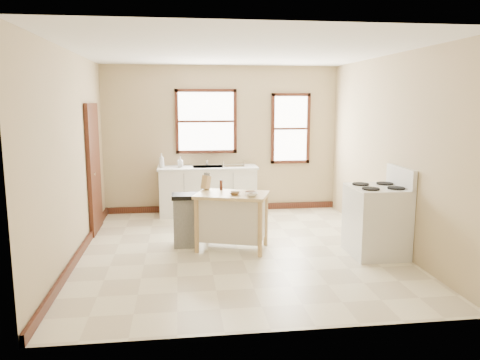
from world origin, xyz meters
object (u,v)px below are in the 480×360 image
pepper_grinder (221,185)px  bowl_a (235,193)px  knife_block (206,183)px  soap_bottle_a (161,161)px  bowl_c (252,195)px  bowl_b (251,193)px  gas_stove (377,211)px  dish_rack (233,164)px  kitchen_island (232,221)px  soap_bottle_b (180,162)px  trash_bin (186,220)px

pepper_grinder → bowl_a: size_ratio=0.94×
knife_block → soap_bottle_a: bearing=151.8°
knife_block → bowl_a: (0.38, -0.45, -0.08)m
bowl_a → bowl_c: size_ratio=0.97×
bowl_b → gas_stove: bearing=-13.4°
bowl_c → gas_stove: bearing=-8.6°
knife_block → bowl_c: 0.85m
gas_stove → dish_rack: bearing=123.1°
kitchen_island → pepper_grinder: pepper_grinder is taller
pepper_grinder → bowl_c: size_ratio=0.92×
soap_bottle_b → bowl_c: soap_bottle_b is taller
kitchen_island → bowl_a: size_ratio=6.33×
soap_bottle_b → gas_stove: (2.69, -2.65, -0.40)m
bowl_b → soap_bottle_a: bearing=120.8°
soap_bottle_a → bowl_b: bearing=-75.5°
trash_bin → soap_bottle_a: bearing=101.9°
soap_bottle_b → bowl_b: size_ratio=1.23×
knife_block → bowl_a: bearing=-10.0°
pepper_grinder → bowl_b: bearing=-45.7°
knife_block → bowl_c: knife_block is taller
soap_bottle_b → pepper_grinder: (0.59, -1.84, -0.12)m
bowl_a → trash_bin: bearing=154.1°
trash_bin → dish_rack: bearing=63.5°
pepper_grinder → gas_stove: (2.10, -0.80, -0.28)m
soap_bottle_b → bowl_a: 2.37m
bowl_b → gas_stove: (1.71, -0.41, -0.23)m
bowl_b → gas_stove: gas_stove is taller
soap_bottle_a → pepper_grinder: 2.06m
soap_bottle_b → bowl_c: (0.97, -2.39, -0.17)m
bowl_c → soap_bottle_a: bearing=119.0°
trash_bin → bowl_b: bearing=-20.3°
dish_rack → bowl_b: size_ratio=2.56×
kitchen_island → trash_bin: kitchen_island is taller
knife_block → trash_bin: bearing=-119.7°
dish_rack → trash_bin: dish_rack is taller
kitchen_island → pepper_grinder: bearing=132.7°
bowl_b → bowl_c: bearing=-92.4°
soap_bottle_a → soap_bottle_b: (0.34, 0.02, -0.03)m
kitchen_island → bowl_c: bowl_c is taller
soap_bottle_b → trash_bin: bearing=-81.2°
dish_rack → pepper_grinder: 1.85m
dish_rack → bowl_b: dish_rack is taller
dish_rack → gas_stove: bearing=-40.9°
soap_bottle_a → bowl_a: soap_bottle_a is taller
soap_bottle_a → dish_rack: bearing=-17.1°
soap_bottle_b → trash_bin: 2.00m
soap_bottle_a → knife_block: soap_bottle_a is taller
soap_bottle_b → bowl_c: size_ratio=1.20×
kitchen_island → bowl_c: (0.25, -0.25, 0.44)m
soap_bottle_a → bowl_a: bearing=-80.0°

